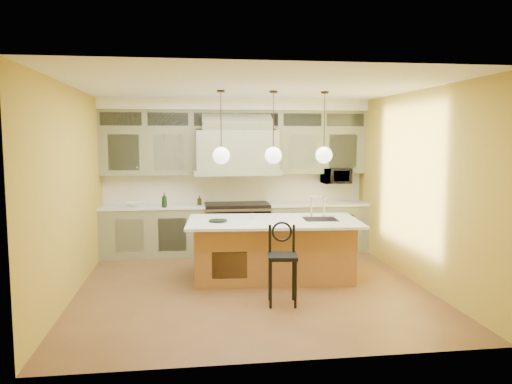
{
  "coord_description": "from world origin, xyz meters",
  "views": [
    {
      "loc": [
        -0.91,
        -7.11,
        2.2
      ],
      "look_at": [
        0.17,
        0.7,
        1.33
      ],
      "focal_mm": 35.0,
      "sensor_mm": 36.0,
      "label": 1
    }
  ],
  "objects": [
    {
      "name": "counter_stool",
      "position": [
        0.31,
        -0.8,
        0.61
      ],
      "size": [
        0.42,
        0.42,
        1.08
      ],
      "rotation": [
        0.0,
        0.0,
        -0.13
      ],
      "color": "black",
      "rests_on": "floor"
    },
    {
      "name": "fruit_bowl",
      "position": [
        -1.88,
        2.15,
        0.98
      ],
      "size": [
        0.32,
        0.32,
        0.07
      ],
      "primitive_type": "imported",
      "rotation": [
        0.0,
        0.0,
        -0.07
      ],
      "color": "white",
      "rests_on": "back_cabinetry"
    },
    {
      "name": "kitchen_island",
      "position": [
        0.41,
        0.45,
        0.47
      ],
      "size": [
        2.74,
        1.59,
        1.35
      ],
      "rotation": [
        0.0,
        0.0,
        -0.08
      ],
      "color": "#946234",
      "rests_on": "floor"
    },
    {
      "name": "wall_right",
      "position": [
        2.5,
        0.0,
        1.45
      ],
      "size": [
        0.0,
        5.0,
        5.0
      ],
      "primitive_type": "plane",
      "rotation": [
        1.57,
        0.0,
        -1.57
      ],
      "color": "#B39831",
      "rests_on": "ground"
    },
    {
      "name": "oil_bottle_a",
      "position": [
        -1.33,
        1.92,
        1.07
      ],
      "size": [
        0.11,
        0.12,
        0.27
      ],
      "primitive_type": "imported",
      "rotation": [
        0.0,
        0.0,
        0.12
      ],
      "color": "black",
      "rests_on": "back_cabinetry"
    },
    {
      "name": "floor",
      "position": [
        0.0,
        0.0,
        0.0
      ],
      "size": [
        5.0,
        5.0,
        0.0
      ],
      "primitive_type": "plane",
      "color": "brown",
      "rests_on": "ground"
    },
    {
      "name": "cup",
      "position": [
        0.08,
        0.55,
        0.96
      ],
      "size": [
        0.09,
        0.09,
        0.08
      ],
      "primitive_type": "imported",
      "rotation": [
        0.0,
        0.0,
        -0.03
      ],
      "color": "white",
      "rests_on": "kitchen_island"
    },
    {
      "name": "pendant_right",
      "position": [
        1.2,
        0.45,
        1.95
      ],
      "size": [
        0.26,
        0.26,
        1.11
      ],
      "color": "#2D2319",
      "rests_on": "ceiling"
    },
    {
      "name": "wall_back",
      "position": [
        0.0,
        2.5,
        1.45
      ],
      "size": [
        5.0,
        0.0,
        5.0
      ],
      "primitive_type": "plane",
      "rotation": [
        1.57,
        0.0,
        0.0
      ],
      "color": "#B39831",
      "rests_on": "ground"
    },
    {
      "name": "back_cabinetry",
      "position": [
        0.0,
        2.23,
        1.43
      ],
      "size": [
        5.0,
        0.77,
        2.9
      ],
      "color": "#777C5B",
      "rests_on": "floor"
    },
    {
      "name": "ceiling",
      "position": [
        0.0,
        0.0,
        2.9
      ],
      "size": [
        5.0,
        5.0,
        0.0
      ],
      "primitive_type": "plane",
      "rotation": [
        3.14,
        0.0,
        0.0
      ],
      "color": "white",
      "rests_on": "wall_back"
    },
    {
      "name": "microwave",
      "position": [
        1.95,
        2.25,
        1.45
      ],
      "size": [
        0.54,
        0.37,
        0.3
      ],
      "primitive_type": "imported",
      "color": "black",
      "rests_on": "back_cabinetry"
    },
    {
      "name": "pendant_center",
      "position": [
        0.4,
        0.45,
        1.95
      ],
      "size": [
        0.26,
        0.26,
        1.11
      ],
      "color": "#2D2319",
      "rests_on": "ceiling"
    },
    {
      "name": "pendant_left",
      "position": [
        -0.4,
        0.45,
        1.95
      ],
      "size": [
        0.26,
        0.26,
        1.11
      ],
      "color": "#2D2319",
      "rests_on": "ceiling"
    },
    {
      "name": "wall_left",
      "position": [
        -2.5,
        0.0,
        1.45
      ],
      "size": [
        0.0,
        5.0,
        5.0
      ],
      "primitive_type": "plane",
      "rotation": [
        1.57,
        0.0,
        1.57
      ],
      "color": "#B39831",
      "rests_on": "ground"
    },
    {
      "name": "range",
      "position": [
        0.0,
        2.14,
        0.49
      ],
      "size": [
        1.2,
        0.74,
        0.96
      ],
      "color": "silver",
      "rests_on": "floor"
    },
    {
      "name": "wall_front",
      "position": [
        0.0,
        -2.5,
        1.45
      ],
      "size": [
        5.0,
        0.0,
        5.0
      ],
      "primitive_type": "plane",
      "rotation": [
        -1.57,
        0.0,
        0.0
      ],
      "color": "#B39831",
      "rests_on": "ground"
    },
    {
      "name": "oil_bottle_b",
      "position": [
        -0.7,
        2.15,
        1.03
      ],
      "size": [
        0.08,
        0.08,
        0.17
      ],
      "primitive_type": "imported",
      "rotation": [
        0.0,
        0.0,
        0.05
      ],
      "color": "black",
      "rests_on": "back_cabinetry"
    }
  ]
}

